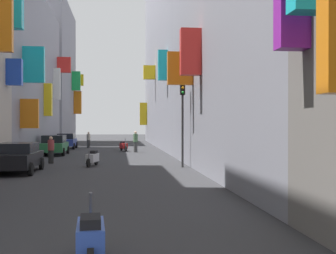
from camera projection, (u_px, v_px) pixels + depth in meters
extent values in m
plane|color=#2D2D30|center=(104.00, 155.00, 32.52)|extent=(140.00, 140.00, 0.00)
cube|color=orange|center=(1.00, 20.00, 20.53)|extent=(1.09, 0.40, 3.02)
cube|color=blue|center=(14.00, 72.00, 23.72)|extent=(0.84, 0.45, 1.45)
cube|color=#19B2BF|center=(12.00, 8.00, 22.81)|extent=(1.07, 0.64, 2.24)
cube|color=gray|center=(4.00, 74.00, 34.43)|extent=(6.00, 20.08, 12.79)
cube|color=orange|center=(30.00, 114.00, 27.12)|extent=(1.10, 0.38, 1.84)
cube|color=red|center=(64.00, 65.00, 43.28)|extent=(1.33, 0.44, 1.55)
cube|color=#19B2BF|center=(34.00, 65.00, 27.81)|extent=(1.36, 0.49, 2.32)
cube|color=white|center=(57.00, 84.00, 40.84)|extent=(0.61, 0.45, 2.98)
cube|color=yellow|center=(48.00, 100.00, 35.71)|extent=(0.63, 0.61, 2.68)
cube|color=gray|center=(45.00, 74.00, 53.84)|extent=(6.00, 15.17, 17.18)
cube|color=green|center=(76.00, 81.00, 56.74)|extent=(1.11, 0.64, 2.50)
cube|color=orange|center=(78.00, 103.00, 59.23)|extent=(1.02, 0.65, 3.08)
cube|color=purple|center=(78.00, 101.00, 59.98)|extent=(0.94, 0.57, 2.77)
cube|color=yellow|center=(78.00, 80.00, 58.67)|extent=(1.35, 0.62, 1.53)
cube|color=red|center=(191.00, 52.00, 20.41)|extent=(0.98, 0.53, 2.20)
cube|color=orange|center=(180.00, 68.00, 22.57)|extent=(1.34, 0.35, 1.73)
cube|color=gray|center=(182.00, 48.00, 47.16)|extent=(6.00, 32.25, 21.40)
cube|color=yellow|center=(149.00, 72.00, 45.88)|extent=(1.27, 0.64, 1.45)
cube|color=#19B2BF|center=(163.00, 65.00, 34.43)|extent=(0.75, 0.62, 2.40)
cube|color=yellow|center=(143.00, 114.00, 59.32)|extent=(1.00, 0.37, 3.07)
cube|color=navy|center=(66.00, 142.00, 41.24)|extent=(1.66, 3.95, 0.65)
cube|color=black|center=(67.00, 136.00, 41.43)|extent=(1.46, 2.21, 0.52)
cylinder|color=black|center=(74.00, 146.00, 40.04)|extent=(0.18, 0.60, 0.60)
cylinder|color=black|center=(55.00, 146.00, 39.85)|extent=(0.18, 0.60, 0.60)
cylinder|color=black|center=(76.00, 145.00, 42.63)|extent=(0.18, 0.60, 0.60)
cylinder|color=black|center=(59.00, 145.00, 42.44)|extent=(0.18, 0.60, 0.60)
cube|color=black|center=(17.00, 160.00, 20.68)|extent=(1.85, 4.20, 0.66)
cube|color=black|center=(18.00, 148.00, 20.88)|extent=(1.62, 2.35, 0.47)
cylinder|color=black|center=(31.00, 169.00, 19.40)|extent=(0.18, 0.60, 0.60)
cylinder|color=black|center=(41.00, 164.00, 22.16)|extent=(0.18, 0.60, 0.60)
cylinder|color=black|center=(4.00, 164.00, 21.95)|extent=(0.18, 0.60, 0.60)
cube|color=#236638|center=(54.00, 147.00, 32.88)|extent=(1.78, 4.21, 0.63)
cube|color=black|center=(54.00, 139.00, 33.08)|extent=(1.57, 2.36, 0.57)
cylinder|color=black|center=(63.00, 152.00, 31.60)|extent=(0.18, 0.60, 0.60)
cylinder|color=black|center=(38.00, 152.00, 31.40)|extent=(0.18, 0.60, 0.60)
cylinder|color=black|center=(68.00, 150.00, 34.36)|extent=(0.18, 0.60, 0.60)
cylinder|color=black|center=(45.00, 150.00, 34.16)|extent=(0.18, 0.60, 0.60)
cube|color=#2D4CAD|center=(91.00, 237.00, 7.06)|extent=(0.51, 1.17, 0.45)
cube|color=black|center=(90.00, 221.00, 6.85)|extent=(0.35, 0.58, 0.16)
cylinder|color=#4C4C51|center=(91.00, 210.00, 7.62)|extent=(0.08, 0.28, 0.68)
cylinder|color=black|center=(91.00, 239.00, 7.76)|extent=(0.13, 0.49, 0.48)
cube|color=#ADADB2|center=(92.00, 158.00, 23.95)|extent=(0.71, 1.25, 0.45)
cube|color=black|center=(94.00, 152.00, 24.17)|extent=(0.44, 0.62, 0.16)
cylinder|color=#4C4C51|center=(89.00, 153.00, 23.37)|extent=(0.12, 0.28, 0.68)
cylinder|color=black|center=(88.00, 163.00, 23.22)|extent=(0.21, 0.49, 0.48)
cylinder|color=black|center=(96.00, 161.00, 24.68)|extent=(0.21, 0.49, 0.48)
cube|color=red|center=(124.00, 146.00, 37.62)|extent=(0.72, 1.15, 0.45)
cube|color=black|center=(123.00, 142.00, 37.81)|extent=(0.46, 0.63, 0.16)
cylinder|color=#4C4C51|center=(125.00, 142.00, 37.13)|extent=(0.13, 0.28, 0.68)
cylinder|color=black|center=(126.00, 149.00, 37.00)|extent=(0.23, 0.49, 0.48)
cylinder|color=black|center=(121.00, 148.00, 38.24)|extent=(0.23, 0.49, 0.48)
cylinder|color=black|center=(51.00, 157.00, 25.69)|extent=(0.34, 0.34, 0.78)
cylinder|color=maroon|center=(51.00, 145.00, 25.69)|extent=(0.40, 0.40, 0.62)
sphere|color=tan|center=(51.00, 138.00, 25.68)|extent=(0.21, 0.21, 0.21)
cylinder|color=#313131|center=(89.00, 144.00, 43.40)|extent=(0.34, 0.34, 0.76)
cylinder|color=#B2AD9E|center=(89.00, 137.00, 43.40)|extent=(0.41, 0.41, 0.60)
sphere|color=tan|center=(89.00, 133.00, 43.39)|extent=(0.21, 0.21, 0.21)
cylinder|color=#3E3E3E|center=(136.00, 147.00, 36.03)|extent=(0.45, 0.45, 0.86)
cylinder|color=#4C724C|center=(136.00, 138.00, 36.02)|extent=(0.53, 0.53, 0.68)
sphere|color=tan|center=(136.00, 133.00, 36.02)|extent=(0.23, 0.23, 0.23)
cylinder|color=#2D2D2D|center=(183.00, 131.00, 23.35)|extent=(0.12, 0.12, 3.92)
cube|color=black|center=(183.00, 88.00, 23.34)|extent=(0.26, 0.26, 0.75)
sphere|color=red|center=(183.00, 83.00, 23.20)|extent=(0.14, 0.14, 0.14)
sphere|color=orange|center=(183.00, 88.00, 23.20)|extent=(0.14, 0.14, 0.14)
sphere|color=green|center=(183.00, 92.00, 23.20)|extent=(0.14, 0.14, 0.14)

